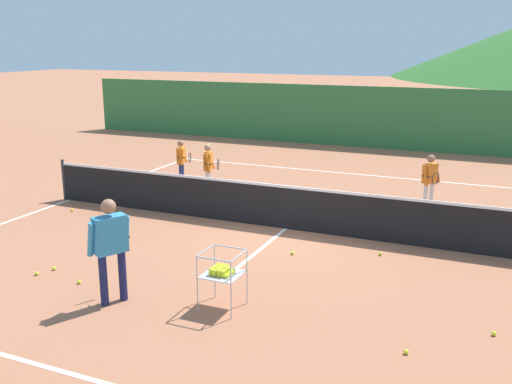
{
  "coord_description": "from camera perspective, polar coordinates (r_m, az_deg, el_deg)",
  "views": [
    {
      "loc": [
        4.18,
        -11.22,
        3.93
      ],
      "look_at": [
        -0.34,
        -0.85,
        1.0
      ],
      "focal_mm": 40.37,
      "sensor_mm": 36.0,
      "label": 1
    }
  ],
  "objects": [
    {
      "name": "tennis_ball_6",
      "position": [
        10.24,
        -17.12,
        -8.51
      ],
      "size": [
        0.07,
        0.07,
        0.07
      ],
      "primitive_type": "sphere",
      "color": "yellow",
      "rests_on": "ground"
    },
    {
      "name": "line_sideline_west",
      "position": [
        15.63,
        -17.96,
        -0.73
      ],
      "size": [
        0.08,
        12.3,
        0.01
      ],
      "primitive_type": "cube",
      "color": "white",
      "rests_on": "ground"
    },
    {
      "name": "ball_cart",
      "position": [
        8.76,
        -3.42,
        -7.84
      ],
      "size": [
        0.58,
        0.58,
        0.9
      ],
      "color": "#B7B7BC",
      "rests_on": "ground"
    },
    {
      "name": "tennis_ball_5",
      "position": [
        8.01,
        14.66,
        -15.07
      ],
      "size": [
        0.07,
        0.07,
        0.07
      ],
      "primitive_type": "sphere",
      "color": "yellow",
      "rests_on": "ground"
    },
    {
      "name": "instructor",
      "position": [
        9.06,
        -14.2,
        -4.76
      ],
      "size": [
        0.53,
        0.83,
        1.67
      ],
      "color": "#191E4C",
      "rests_on": "ground"
    },
    {
      "name": "tennis_ball_8",
      "position": [
        8.83,
        22.51,
        -12.83
      ],
      "size": [
        0.07,
        0.07,
        0.07
      ],
      "primitive_type": "sphere",
      "color": "yellow",
      "rests_on": "ground"
    },
    {
      "name": "student_2",
      "position": [
        14.42,
        16.86,
        1.43
      ],
      "size": [
        0.42,
        0.73,
        1.35
      ],
      "color": "silver",
      "rests_on": "ground"
    },
    {
      "name": "tennis_ball_0",
      "position": [
        11.1,
        3.63,
        -6.04
      ],
      "size": [
        0.07,
        0.07,
        0.07
      ],
      "primitive_type": "sphere",
      "color": "yellow",
      "rests_on": "ground"
    },
    {
      "name": "tennis_ball_9",
      "position": [
        10.84,
        -20.9,
        -7.54
      ],
      "size": [
        0.07,
        0.07,
        0.07
      ],
      "primitive_type": "sphere",
      "color": "yellow",
      "rests_on": "ground"
    },
    {
      "name": "ground_plane",
      "position": [
        12.6,
        2.96,
        -3.65
      ],
      "size": [
        120.0,
        120.0,
        0.0
      ],
      "primitive_type": "plane",
      "color": "#A86647"
    },
    {
      "name": "line_service_center",
      "position": [
        12.6,
        2.96,
        -3.63
      ],
      "size": [
        0.08,
        5.7,
        0.01
      ],
      "primitive_type": "cube",
      "color": "white",
      "rests_on": "ground"
    },
    {
      "name": "line_baseline_near",
      "position": [
        7.5,
        -15.43,
        -17.62
      ],
      "size": [
        11.93,
        0.08,
        0.01
      ],
      "primitive_type": "cube",
      "color": "white",
      "rests_on": "ground"
    },
    {
      "name": "line_baseline_far",
      "position": [
        18.06,
        9.6,
        1.78
      ],
      "size": [
        11.93,
        0.08,
        0.01
      ],
      "primitive_type": "cube",
      "color": "white",
      "rests_on": "ground"
    },
    {
      "name": "tennis_net",
      "position": [
        12.46,
        2.99,
        -1.46
      ],
      "size": [
        12.3,
        0.08,
        1.05
      ],
      "color": "#333338",
      "rests_on": "ground"
    },
    {
      "name": "student_0",
      "position": [
        16.45,
        -7.39,
        3.34
      ],
      "size": [
        0.55,
        0.53,
        1.27
      ],
      "color": "navy",
      "rests_on": "ground"
    },
    {
      "name": "tennis_ball_7",
      "position": [
        11.29,
        12.22,
        -6.0
      ],
      "size": [
        0.07,
        0.07,
        0.07
      ],
      "primitive_type": "sphere",
      "color": "yellow",
      "rests_on": "ground"
    },
    {
      "name": "windscreen_fence",
      "position": [
        22.49,
        12.75,
        7.15
      ],
      "size": [
        26.25,
        0.08,
        2.35
      ],
      "primitive_type": "cube",
      "color": "#33753D",
      "rests_on": "ground"
    },
    {
      "name": "tennis_ball_4",
      "position": [
        14.54,
        -17.76,
        -1.71
      ],
      "size": [
        0.07,
        0.07,
        0.07
      ],
      "primitive_type": "sphere",
      "color": "yellow",
      "rests_on": "ground"
    },
    {
      "name": "tennis_ball_1",
      "position": [
        10.96,
        -19.37,
        -7.15
      ],
      "size": [
        0.07,
        0.07,
        0.07
      ],
      "primitive_type": "sphere",
      "color": "yellow",
      "rests_on": "ground"
    },
    {
      "name": "student_1",
      "position": [
        15.3,
        -4.71,
        2.74
      ],
      "size": [
        0.56,
        0.56,
        1.35
      ],
      "color": "silver",
      "rests_on": "ground"
    }
  ]
}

